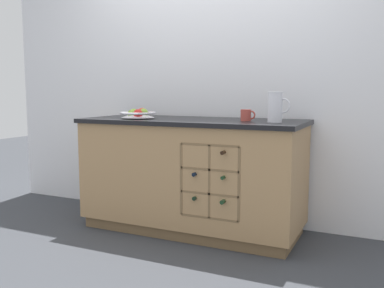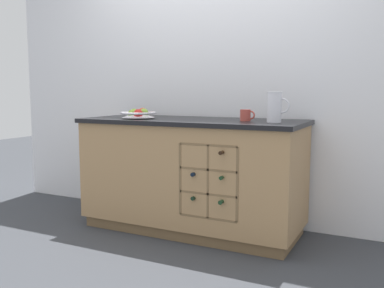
# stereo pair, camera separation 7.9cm
# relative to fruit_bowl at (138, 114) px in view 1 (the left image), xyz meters

# --- Properties ---
(ground_plane) EXTENTS (14.00, 14.00, 0.00)m
(ground_plane) POSITION_rel_fruit_bowl_xyz_m (0.43, 0.13, -0.96)
(ground_plane) COLOR #383A3F
(back_wall) EXTENTS (4.40, 0.06, 2.55)m
(back_wall) POSITION_rel_fruit_bowl_xyz_m (0.43, 0.54, 0.32)
(back_wall) COLOR white
(back_wall) RESTS_ON ground_plane
(kitchen_island) EXTENTS (1.80, 0.75, 0.92)m
(kitchen_island) POSITION_rel_fruit_bowl_xyz_m (0.43, 0.13, -0.49)
(kitchen_island) COLOR brown
(kitchen_island) RESTS_ON ground_plane
(fruit_bowl) EXTENTS (0.30, 0.30, 0.09)m
(fruit_bowl) POSITION_rel_fruit_bowl_xyz_m (0.00, 0.00, 0.00)
(fruit_bowl) COLOR silver
(fruit_bowl) RESTS_ON kitchen_island
(white_pitcher) EXTENTS (0.17, 0.11, 0.22)m
(white_pitcher) POSITION_rel_fruit_bowl_xyz_m (1.12, 0.08, 0.08)
(white_pitcher) COLOR white
(white_pitcher) RESTS_ON kitchen_island
(ceramic_mug) EXTENTS (0.12, 0.08, 0.09)m
(ceramic_mug) POSITION_rel_fruit_bowl_xyz_m (0.88, 0.13, 0.00)
(ceramic_mug) COLOR #B7473D
(ceramic_mug) RESTS_ON kitchen_island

